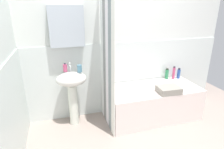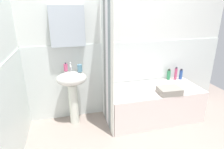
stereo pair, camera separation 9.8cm
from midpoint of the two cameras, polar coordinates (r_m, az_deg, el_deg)
name	(u,v)px [view 2 (the right image)]	position (r m, az deg, el deg)	size (l,w,h in m)	color
wall_back_tiled	(120,46)	(3.08, 3.36, 8.52)	(3.60, 0.18, 2.40)	silver
sink	(72,86)	(2.87, -10.88, -3.56)	(0.44, 0.34, 0.85)	silver
faucet	(71,66)	(2.85, -11.38, 2.38)	(0.03, 0.12, 0.12)	silver
soap_dispenser	(66,67)	(2.84, -12.80, 2.11)	(0.06, 0.06, 0.13)	#C64972
toothbrush_cup	(80,68)	(2.78, -8.66, 1.92)	(0.07, 0.07, 0.10)	teal
bathtub	(153,103)	(3.20, 12.99, -8.32)	(1.48, 0.70, 0.52)	silver
shower_curtain	(107,62)	(2.66, -0.39, 3.63)	(0.01, 0.70, 2.00)	white
shampoo_bottle	(181,74)	(3.58, 20.72, 0.03)	(0.05, 0.05, 0.19)	#274D97
conditioner_bottle	(176,74)	(3.52, 19.37, 0.23)	(0.05, 0.05, 0.23)	#C2446E
body_wash_bottle	(169,75)	(3.49, 17.45, -0.03)	(0.06, 0.06, 0.19)	#2B8250
towel_folded	(169,91)	(2.96, 17.75, -4.64)	(0.33, 0.25, 0.09)	gray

